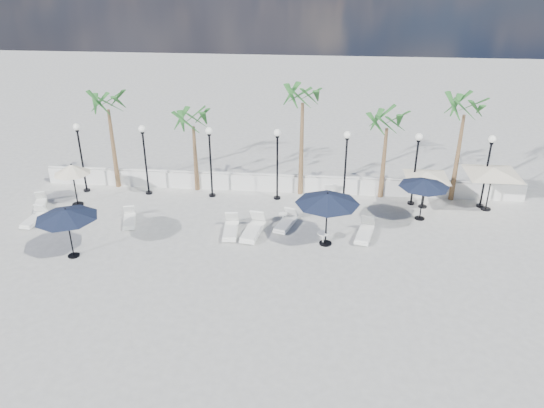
# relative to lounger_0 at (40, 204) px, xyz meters

# --- Properties ---
(ground) EXTENTS (100.00, 100.00, 0.00)m
(ground) POSITION_rel_lounger_0_xyz_m (12.01, -4.24, -0.21)
(ground) COLOR #989793
(ground) RESTS_ON ground
(balustrade) EXTENTS (26.00, 0.30, 1.01)m
(balustrade) POSITION_rel_lounger_0_xyz_m (12.01, 3.26, 0.26)
(balustrade) COLOR silver
(balustrade) RESTS_ON ground
(lamppost_0) EXTENTS (0.36, 0.36, 3.84)m
(lamppost_0) POSITION_rel_lounger_0_xyz_m (1.51, 2.26, 2.29)
(lamppost_0) COLOR black
(lamppost_0) RESTS_ON ground
(lamppost_1) EXTENTS (0.36, 0.36, 3.84)m
(lamppost_1) POSITION_rel_lounger_0_xyz_m (5.01, 2.26, 2.29)
(lamppost_1) COLOR black
(lamppost_1) RESTS_ON ground
(lamppost_2) EXTENTS (0.36, 0.36, 3.84)m
(lamppost_2) POSITION_rel_lounger_0_xyz_m (8.51, 2.26, 2.29)
(lamppost_2) COLOR black
(lamppost_2) RESTS_ON ground
(lamppost_3) EXTENTS (0.36, 0.36, 3.84)m
(lamppost_3) POSITION_rel_lounger_0_xyz_m (12.01, 2.26, 2.29)
(lamppost_3) COLOR black
(lamppost_3) RESTS_ON ground
(lamppost_4) EXTENTS (0.36, 0.36, 3.84)m
(lamppost_4) POSITION_rel_lounger_0_xyz_m (15.51, 2.26, 2.29)
(lamppost_4) COLOR black
(lamppost_4) RESTS_ON ground
(lamppost_5) EXTENTS (0.36, 0.36, 3.84)m
(lamppost_5) POSITION_rel_lounger_0_xyz_m (19.01, 2.26, 2.29)
(lamppost_5) COLOR black
(lamppost_5) RESTS_ON ground
(lamppost_6) EXTENTS (0.36, 0.36, 3.84)m
(lamppost_6) POSITION_rel_lounger_0_xyz_m (22.51, 2.26, 2.29)
(lamppost_6) COLOR black
(lamppost_6) RESTS_ON ground
(palm_0) EXTENTS (2.60, 2.60, 5.50)m
(palm_0) POSITION_rel_lounger_0_xyz_m (3.01, 3.06, 4.33)
(palm_0) COLOR brown
(palm_0) RESTS_ON ground
(palm_1) EXTENTS (2.60, 2.60, 4.70)m
(palm_1) POSITION_rel_lounger_0_xyz_m (7.51, 3.06, 3.55)
(palm_1) COLOR brown
(palm_1) RESTS_ON ground
(palm_2) EXTENTS (2.60, 2.60, 6.10)m
(palm_2) POSITION_rel_lounger_0_xyz_m (13.21, 3.06, 4.91)
(palm_2) COLOR brown
(palm_2) RESTS_ON ground
(palm_3) EXTENTS (2.60, 2.60, 4.90)m
(palm_3) POSITION_rel_lounger_0_xyz_m (17.51, 3.06, 3.74)
(palm_3) COLOR brown
(palm_3) RESTS_ON ground
(palm_4) EXTENTS (2.60, 2.60, 5.70)m
(palm_4) POSITION_rel_lounger_0_xyz_m (21.21, 3.06, 4.52)
(palm_4) COLOR brown
(palm_4) RESTS_ON ground
(lounger_0) EXTENTS (1.10, 1.72, 0.62)m
(lounger_0) POSITION_rel_lounger_0_xyz_m (0.00, 0.00, 0.00)
(lounger_0) COLOR silver
(lounger_0) RESTS_ON ground
(lounger_1) EXTENTS (0.68, 1.76, 0.65)m
(lounger_1) POSITION_rel_lounger_0_xyz_m (0.53, -1.63, 0.01)
(lounger_1) COLOR silver
(lounger_1) RESTS_ON ground
(lounger_2) EXTENTS (1.02, 2.25, 0.81)m
(lounger_2) POSITION_rel_lounger_0_xyz_m (11.24, -1.84, 0.07)
(lounger_2) COLOR silver
(lounger_2) RESTS_ON ground
(lounger_3) EXTENTS (1.01, 1.79, 0.64)m
(lounger_3) POSITION_rel_lounger_0_xyz_m (5.15, -1.29, 0.01)
(lounger_3) COLOR silver
(lounger_3) RESTS_ON ground
(lounger_4) EXTENTS (0.80, 2.01, 0.74)m
(lounger_4) POSITION_rel_lounger_0_xyz_m (10.19, -1.83, 0.04)
(lounger_4) COLOR silver
(lounger_4) RESTS_ON ground
(lounger_5) EXTENTS (1.10, 1.94, 0.69)m
(lounger_5) POSITION_rel_lounger_0_xyz_m (12.69, -0.93, 0.03)
(lounger_5) COLOR silver
(lounger_5) RESTS_ON ground
(lounger_6) EXTENTS (0.80, 2.01, 0.73)m
(lounger_6) POSITION_rel_lounger_0_xyz_m (14.86, 1.98, 0.04)
(lounger_6) COLOR silver
(lounger_6) RESTS_ON ground
(lounger_7) EXTENTS (1.06, 2.04, 0.73)m
(lounger_7) POSITION_rel_lounger_0_xyz_m (16.37, -1.60, 0.04)
(lounger_7) COLOR silver
(lounger_7) RESTS_ON ground
(side_table_0) EXTENTS (0.48, 0.48, 0.47)m
(side_table_0) POSITION_rel_lounger_0_xyz_m (1.47, -1.04, 0.08)
(side_table_0) COLOR silver
(side_table_0) RESTS_ON ground
(side_table_1) EXTENTS (0.45, 0.45, 0.43)m
(side_table_1) POSITION_rel_lounger_0_xyz_m (12.52, -0.38, 0.06)
(side_table_1) COLOR silver
(side_table_1) RESTS_ON ground
(side_table_2) EXTENTS (0.55, 0.55, 0.53)m
(side_table_2) POSITION_rel_lounger_0_xyz_m (14.48, -2.31, 0.12)
(side_table_2) COLOR silver
(side_table_2) RESTS_ON ground
(parasol_navy_left) EXTENTS (2.62, 2.62, 2.31)m
(parasol_navy_left) POSITION_rel_lounger_0_xyz_m (3.77, -4.46, 1.83)
(parasol_navy_left) COLOR black
(parasol_navy_left) RESTS_ON ground
(parasol_navy_mid) EXTENTS (2.84, 2.84, 2.55)m
(parasol_navy_mid) POSITION_rel_lounger_0_xyz_m (14.59, -2.36, 2.03)
(parasol_navy_mid) COLOR black
(parasol_navy_mid) RESTS_ON ground
(parasol_navy_right) EXTENTS (2.44, 2.44, 2.18)m
(parasol_navy_right) POSITION_rel_lounger_0_xyz_m (19.20, 0.57, 1.71)
(parasol_navy_right) COLOR black
(parasol_navy_right) RESTS_ON ground
(parasol_cream_sq_a) EXTENTS (5.05, 5.05, 2.48)m
(parasol_cream_sq_a) POSITION_rel_lounger_0_xyz_m (22.72, 1.96, 2.09)
(parasol_cream_sq_a) COLOR black
(parasol_cream_sq_a) RESTS_ON ground
(parasol_cream_sq_b) EXTENTS (4.21, 4.21, 2.11)m
(parasol_cream_sq_b) POSITION_rel_lounger_0_xyz_m (19.56, 1.96, 1.74)
(parasol_cream_sq_b) COLOR black
(parasol_cream_sq_b) RESTS_ON ground
(parasol_cream_small) EXTENTS (1.87, 1.87, 2.29)m
(parasol_cream_small) POSITION_rel_lounger_0_xyz_m (1.76, 0.52, 1.75)
(parasol_cream_small) COLOR black
(parasol_cream_small) RESTS_ON ground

